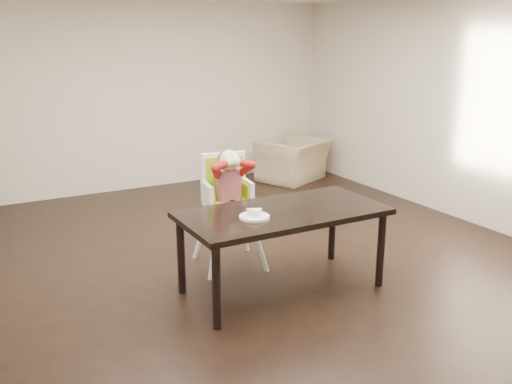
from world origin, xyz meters
TOP-DOWN VIEW (x-y plane):
  - ground at (0.00, 0.00)m, footprint 7.00×7.00m
  - room_walls at (0.00, 0.00)m, footprint 6.02×7.02m
  - dining_table at (-0.02, -0.53)m, footprint 1.80×0.90m
  - high_chair at (-0.18, 0.23)m, footprint 0.55×0.55m
  - plate at (-0.34, -0.61)m, footprint 0.31×0.31m
  - armchair at (2.20, 2.78)m, footprint 1.17×0.99m

SIDE VIEW (x-z plane):
  - ground at x=0.00m, z-range 0.00..0.00m
  - armchair at x=2.20m, z-range 0.00..0.86m
  - dining_table at x=-0.02m, z-range 0.30..1.05m
  - plate at x=-0.34m, z-range 0.74..0.81m
  - high_chair at x=-0.18m, z-range 0.24..1.42m
  - room_walls at x=0.00m, z-range 0.50..3.21m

